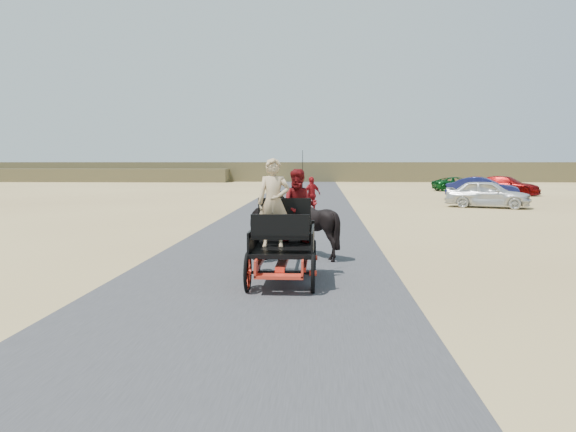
# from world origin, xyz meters

# --- Properties ---
(ground) EXTENTS (140.00, 140.00, 0.00)m
(ground) POSITION_xyz_m (0.00, 0.00, 0.00)
(ground) COLOR tan
(road) EXTENTS (6.00, 140.00, 0.01)m
(road) POSITION_xyz_m (0.00, 0.00, 0.01)
(road) COLOR #38383A
(road) RESTS_ON ground
(ridge_far) EXTENTS (140.00, 6.00, 2.40)m
(ridge_far) POSITION_xyz_m (0.00, 62.00, 1.20)
(ridge_far) COLOR brown
(ridge_far) RESTS_ON ground
(ridge_near) EXTENTS (40.00, 4.00, 1.60)m
(ridge_near) POSITION_xyz_m (-30.00, 58.00, 0.80)
(ridge_near) COLOR brown
(ridge_near) RESTS_ON ground
(carriage) EXTENTS (1.30, 2.40, 0.72)m
(carriage) POSITION_xyz_m (0.57, 1.68, 0.36)
(carriage) COLOR black
(carriage) RESTS_ON ground
(horse_left) EXTENTS (0.91, 2.01, 1.70)m
(horse_left) POSITION_xyz_m (0.02, 4.68, 0.85)
(horse_left) COLOR black
(horse_left) RESTS_ON ground
(horse_right) EXTENTS (1.37, 1.54, 1.70)m
(horse_right) POSITION_xyz_m (1.12, 4.68, 0.85)
(horse_right) COLOR black
(horse_right) RESTS_ON ground
(driver_man) EXTENTS (0.66, 0.43, 1.80)m
(driver_man) POSITION_xyz_m (0.37, 1.73, 1.62)
(driver_man) COLOR tan
(driver_man) RESTS_ON carriage
(passenger_woman) EXTENTS (0.77, 0.60, 1.58)m
(passenger_woman) POSITION_xyz_m (0.87, 2.28, 1.51)
(passenger_woman) COLOR #660C0F
(passenger_woman) RESTS_ON carriage
(pedestrian) EXTENTS (1.05, 0.95, 1.73)m
(pedestrian) POSITION_xyz_m (0.87, 17.62, 0.86)
(pedestrian) COLOR maroon
(pedestrian) RESTS_ON ground
(car_a) EXTENTS (4.67, 3.25, 1.48)m
(car_a) POSITION_xyz_m (10.23, 20.96, 0.74)
(car_a) COLOR silver
(car_a) RESTS_ON ground
(car_b) EXTENTS (4.72, 2.94, 1.47)m
(car_b) POSITION_xyz_m (11.62, 26.96, 0.73)
(car_b) COLOR navy
(car_b) RESTS_ON ground
(car_c) EXTENTS (5.09, 4.19, 1.39)m
(car_c) POSITION_xyz_m (14.89, 32.58, 0.69)
(car_c) COLOR maroon
(car_c) RESTS_ON ground
(car_d) EXTENTS (4.43, 2.52, 1.17)m
(car_d) POSITION_xyz_m (12.80, 38.44, 0.58)
(car_d) COLOR #0C4C19
(car_d) RESTS_ON ground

